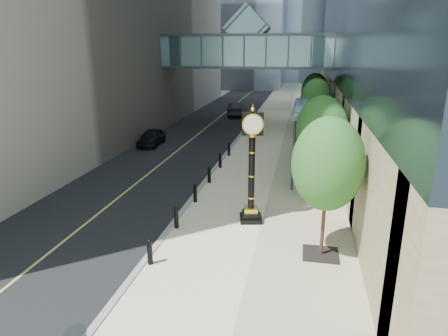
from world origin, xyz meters
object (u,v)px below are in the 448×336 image
(street_clock, at_px, (252,174))
(pedestrian, at_px, (335,184))
(car_near, at_px, (151,137))
(car_far, at_px, (237,109))

(street_clock, relative_size, pedestrian, 3.07)
(car_near, relative_size, car_far, 0.81)
(street_clock, bearing_deg, car_near, 115.31)
(street_clock, distance_m, car_near, 17.00)
(car_far, bearing_deg, street_clock, 98.15)
(street_clock, height_order, car_near, street_clock)
(street_clock, xyz_separation_m, car_near, (-10.14, 13.55, -1.68))
(car_near, bearing_deg, street_clock, -55.25)
(car_near, height_order, car_far, car_far)
(pedestrian, xyz_separation_m, car_near, (-14.17, 9.91, -0.24))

